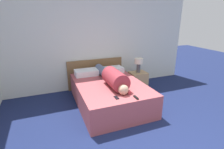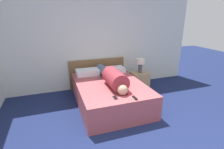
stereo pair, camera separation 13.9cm
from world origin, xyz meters
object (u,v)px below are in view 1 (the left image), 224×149
at_px(cell_phone, 116,98).
at_px(pillow_near_headboard, 86,73).
at_px(table_lamp, 139,63).
at_px(tv_remote, 136,97).
at_px(person_lying, 112,77).
at_px(nightstand, 138,81).
at_px(pillow_second, 113,70).
at_px(bed, 110,94).

bearing_deg(cell_phone, pillow_near_headboard, 98.06).
distance_m(table_lamp, tv_remote, 1.64).
bearing_deg(person_lying, nightstand, 31.44).
xyz_separation_m(nightstand, pillow_near_headboard, (-1.37, 0.18, 0.34)).
height_order(person_lying, cell_phone, person_lying).
distance_m(nightstand, pillow_second, 0.77).
height_order(nightstand, pillow_near_headboard, pillow_near_headboard).
height_order(table_lamp, cell_phone, table_lamp).
distance_m(pillow_second, cell_phone, 1.53).
bearing_deg(pillow_second, pillow_near_headboard, 180.00).
xyz_separation_m(person_lying, pillow_near_headboard, (-0.38, 0.79, -0.08)).
distance_m(person_lying, tv_remote, 0.81).
bearing_deg(nightstand, bed, -152.23).
height_order(table_lamp, pillow_near_headboard, table_lamp).
xyz_separation_m(nightstand, person_lying, (-0.99, -0.61, 0.43)).
relative_size(bed, cell_phone, 14.91).
bearing_deg(bed, tv_remote, -77.59).
bearing_deg(person_lying, cell_phone, -105.19).
bearing_deg(table_lamp, pillow_second, 164.75).
bearing_deg(pillow_near_headboard, pillow_second, 0.00).
distance_m(person_lying, cell_phone, 0.69).
bearing_deg(table_lamp, bed, -152.23).
relative_size(table_lamp, cell_phone, 2.95).
height_order(bed, table_lamp, table_lamp).
relative_size(person_lying, cell_phone, 12.69).
relative_size(person_lying, tv_remote, 11.00).
distance_m(bed, person_lying, 0.42).
xyz_separation_m(bed, person_lying, (0.04, -0.06, 0.41)).
bearing_deg(bed, cell_phone, -101.00).
relative_size(bed, nightstand, 4.08).
distance_m(person_lying, pillow_near_headboard, 0.88).
xyz_separation_m(pillow_near_headboard, cell_phone, (0.20, -1.44, -0.06)).
bearing_deg(pillow_near_headboard, tv_remote, -71.37).
distance_m(nightstand, pillow_near_headboard, 1.42).
relative_size(nightstand, cell_phone, 3.65).
bearing_deg(person_lying, pillow_near_headboard, 115.84).
bearing_deg(pillow_near_headboard, cell_phone, -81.94).
bearing_deg(cell_phone, pillow_second, 70.96).
distance_m(person_lying, pillow_second, 0.86).
bearing_deg(person_lying, bed, 120.57).
bearing_deg(bed, person_lying, -59.43).
xyz_separation_m(nightstand, cell_phone, (-1.17, -1.26, 0.28)).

